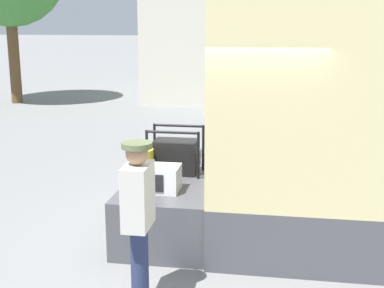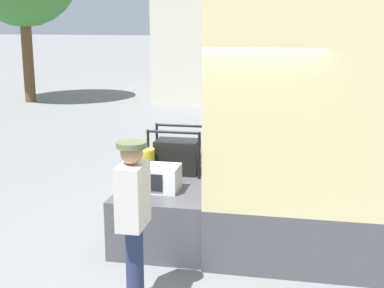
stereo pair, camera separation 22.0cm
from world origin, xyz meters
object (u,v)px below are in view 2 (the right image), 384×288
at_px(microwave, 157,178).
at_px(portable_generator, 179,156).
at_px(worker_person, 133,206).
at_px(orange_bucket, 144,163).

relative_size(microwave, portable_generator, 0.75).
height_order(microwave, worker_person, worker_person).
xyz_separation_m(microwave, orange_bucket, (-0.30, 0.48, 0.04)).
relative_size(orange_bucket, worker_person, 0.24).
relative_size(portable_generator, orange_bucket, 1.85).
bearing_deg(orange_bucket, microwave, -58.02).
distance_m(portable_generator, orange_bucket, 0.51).
height_order(portable_generator, orange_bucket, portable_generator).
bearing_deg(orange_bucket, worker_person, -76.96).
bearing_deg(portable_generator, worker_person, -89.30).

